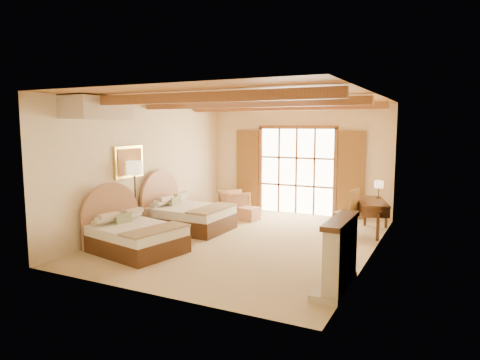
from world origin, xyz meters
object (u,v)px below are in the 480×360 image
Objects in this scene: bed_near at (131,234)px; nightstand at (133,224)px; armchair at (234,202)px; desk at (371,215)px; bed_far at (185,214)px.

bed_near reaches higher than nightstand.
armchair is 4.01m from desk.
bed_near is 1.31× the size of desk.
bed_near is 1.12m from nightstand.
bed_near is 3.23× the size of nightstand.
bed_far is at bearing 59.32° from nightstand.
bed_near is at bearing -155.20° from desk.
bed_far reaches higher than desk.
desk reaches higher than nightstand.
armchair is (0.29, 2.17, -0.04)m from bed_far.
armchair is at bearing 155.81° from desk.
bed_near is 5.67m from desk.
bed_near is 4.29m from armchair.
desk reaches higher than armchair.
nightstand is (-0.70, 0.87, -0.04)m from bed_near.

